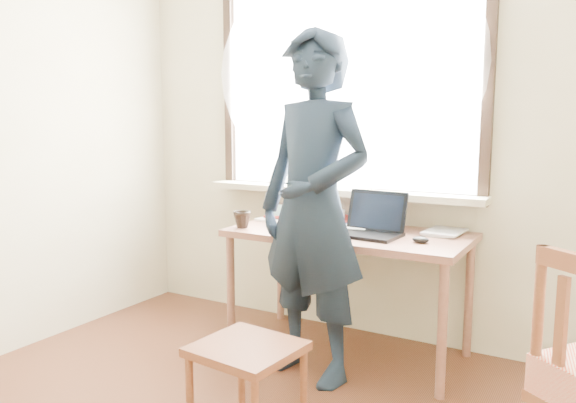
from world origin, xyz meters
The scene contains 12 objects.
room_shell centered at (-0.02, 0.20, 1.64)m, with size 3.52×4.02×2.61m.
desk centered at (0.00, 1.63, 0.66)m, with size 1.37×0.69×0.74m.
laptop centered at (0.15, 1.60, 0.79)m, with size 0.38×0.31×0.24m.
mug_white centered at (-0.16, 1.79, 0.78)m, with size 0.12×0.12×0.09m, color white.
mug_dark centered at (-0.60, 1.41, 0.79)m, with size 0.11×0.11×0.10m, color black.
mouse centered at (0.46, 1.53, 0.75)m, with size 0.09×0.06×0.03m, color black.
desk_clutter centered at (-0.27, 1.83, 0.76)m, with size 0.87×0.44×0.04m.
book_a centered at (-0.41, 1.81, 0.75)m, with size 0.20×0.27×0.03m, color white.
book_b centered at (0.40, 1.84, 0.75)m, with size 0.20×0.27×0.02m, color white.
picture_frame centered at (-0.52, 1.73, 0.79)m, with size 0.13×0.09×0.11m.
work_chair centered at (0.00, 0.56, 0.36)m, with size 0.45×0.43×0.42m.
person centered at (-0.04, 1.26, 0.92)m, with size 0.67×0.44×1.85m, color black.
Camera 1 is at (1.30, -1.33, 1.37)m, focal length 35.00 mm.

